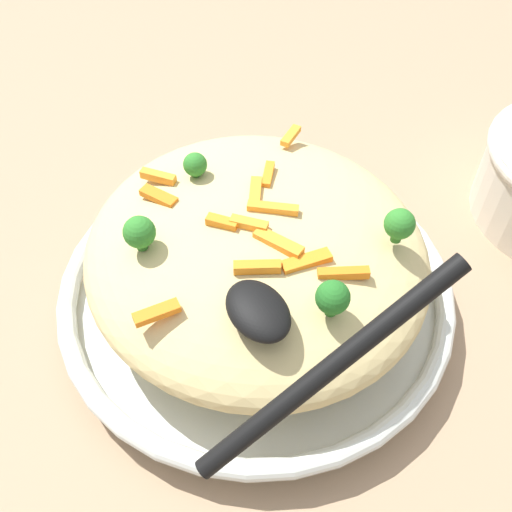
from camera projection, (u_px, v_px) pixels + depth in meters
ground_plane at (256, 305)px, 0.56m from camera, size 2.40×2.40×0.00m
serving_bowl at (256, 291)px, 0.54m from camera, size 0.35×0.35×0.04m
pasta_mound at (256, 252)px, 0.50m from camera, size 0.30×0.28×0.08m
carrot_piece_0 at (281, 241)px, 0.45m from camera, size 0.04×0.03×0.01m
carrot_piece_1 at (159, 197)px, 0.49m from camera, size 0.03×0.02×0.01m
carrot_piece_2 at (291, 136)px, 0.54m from camera, size 0.02×0.03×0.01m
carrot_piece_3 at (158, 177)px, 0.51m from camera, size 0.03×0.03×0.01m
carrot_piece_4 at (272, 208)px, 0.47m from camera, size 0.03×0.04×0.01m
carrot_piece_5 at (249, 224)px, 0.46m from camera, size 0.03×0.03×0.01m
carrot_piece_6 at (255, 193)px, 0.49m from camera, size 0.03×0.03×0.01m
carrot_piece_7 at (157, 313)px, 0.42m from camera, size 0.01×0.03×0.01m
carrot_piece_8 at (257, 267)px, 0.44m from camera, size 0.02×0.03×0.01m
carrot_piece_9 at (306, 262)px, 0.44m from camera, size 0.02×0.04×0.01m
carrot_piece_10 at (268, 175)px, 0.50m from camera, size 0.03×0.02×0.01m
carrot_piece_11 at (343, 273)px, 0.44m from camera, size 0.02×0.04×0.01m
carrot_piece_12 at (222, 222)px, 0.46m from camera, size 0.02×0.02×0.01m
broccoli_floret_0 at (331, 299)px, 0.41m from camera, size 0.02×0.02×0.03m
broccoli_floret_1 at (195, 165)px, 0.50m from camera, size 0.02×0.02×0.02m
broccoli_floret_2 at (399, 224)px, 0.45m from camera, size 0.02×0.02×0.03m
broccoli_floret_3 at (139, 233)px, 0.45m from camera, size 0.03×0.03×0.03m
serving_spoon at (283, 331)px, 0.37m from camera, size 0.12×0.17×0.10m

